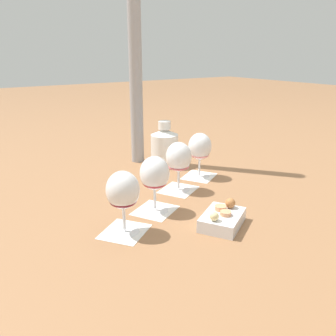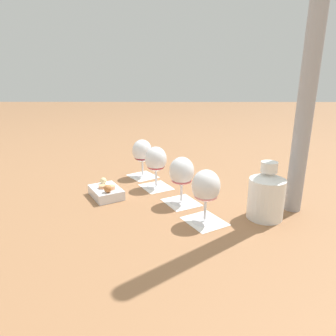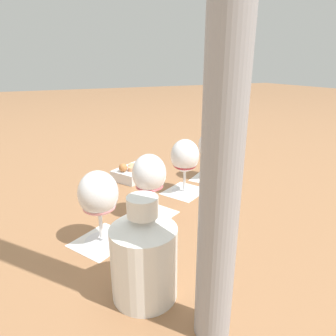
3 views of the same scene
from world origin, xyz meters
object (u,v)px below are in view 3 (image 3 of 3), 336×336
object	(u,v)px
wine_glass_3	(211,148)
wine_glass_2	(185,158)
wine_glass_0	(99,197)
ceramic_vase	(144,254)
snack_dish	(134,172)
wine_glass_1	(149,176)

from	to	relation	value
wine_glass_3	wine_glass_2	bearing A→B (deg)	-153.92
wine_glass_0	wine_glass_2	distance (m)	0.33
wine_glass_0	ceramic_vase	bearing A→B (deg)	-81.40
wine_glass_2	wine_glass_3	distance (m)	0.14
ceramic_vase	snack_dish	xyz separation A→B (m)	(0.16, 0.52, -0.06)
wine_glass_1	wine_glass_0	bearing A→B (deg)	-154.94
wine_glass_0	wine_glass_3	xyz separation A→B (m)	(0.42, 0.22, -0.00)
wine_glass_1	ceramic_vase	bearing A→B (deg)	-113.79
ceramic_vase	wine_glass_3	bearing A→B (deg)	46.28
wine_glass_3	snack_dish	bearing A→B (deg)	154.13
wine_glass_3	ceramic_vase	world-z (taller)	ceramic_vase
wine_glass_1	wine_glass_2	bearing A→B (deg)	32.04
wine_glass_3	ceramic_vase	distance (m)	0.56
ceramic_vase	wine_glass_2	bearing A→B (deg)	53.00
wine_glass_0	snack_dish	size ratio (longest dim) A/B	0.99
wine_glass_2	snack_dish	size ratio (longest dim) A/B	0.99
wine_glass_3	snack_dish	xyz separation A→B (m)	(-0.23, 0.11, -0.09)
wine_glass_2	snack_dish	distance (m)	0.22
wine_glass_1	wine_glass_2	xyz separation A→B (m)	(0.15, 0.09, -0.00)
wine_glass_0	snack_dish	bearing A→B (deg)	60.51
ceramic_vase	wine_glass_1	bearing A→B (deg)	66.21
wine_glass_0	snack_dish	distance (m)	0.39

